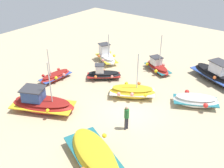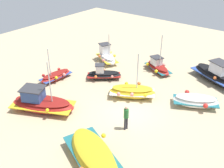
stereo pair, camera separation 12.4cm
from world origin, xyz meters
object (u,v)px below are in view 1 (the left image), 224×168
(fishing_boat_0, at_px, (42,103))
(fishing_boat_5, at_px, (157,66))
(fishing_boat_3, at_px, (196,101))
(fishing_boat_4, at_px, (94,156))
(fishing_boat_2, at_px, (106,56))
(fishing_boat_8, at_px, (132,92))
(fishing_boat_1, at_px, (215,74))
(person_walking, at_px, (127,116))
(fishing_boat_9, at_px, (56,76))
(fishing_boat_7, at_px, (103,74))

(fishing_boat_0, distance_m, fishing_boat_5, 11.37)
(fishing_boat_3, bearing_deg, fishing_boat_4, -131.37)
(fishing_boat_2, bearing_deg, fishing_boat_3, -164.70)
(fishing_boat_3, relative_size, fishing_boat_8, 0.96)
(fishing_boat_0, relative_size, fishing_boat_5, 1.38)
(fishing_boat_1, bearing_deg, person_walking, -77.64)
(fishing_boat_3, xyz_separation_m, fishing_boat_4, (8.95, -2.16, 0.14))
(fishing_boat_3, xyz_separation_m, fishing_boat_9, (3.53, -11.40, -0.10))
(fishing_boat_2, height_order, fishing_boat_7, fishing_boat_2)
(fishing_boat_3, height_order, fishing_boat_5, fishing_boat_5)
(fishing_boat_1, relative_size, fishing_boat_8, 1.28)
(fishing_boat_5, xyz_separation_m, person_walking, (8.89, 2.64, 0.58))
(fishing_boat_4, bearing_deg, person_walking, 119.27)
(fishing_boat_3, height_order, fishing_boat_7, fishing_boat_7)
(fishing_boat_5, relative_size, person_walking, 2.02)
(fishing_boat_7, bearing_deg, fishing_boat_5, -164.37)
(fishing_boat_1, distance_m, fishing_boat_3, 4.80)
(fishing_boat_5, bearing_deg, fishing_boat_8, 124.92)
(fishing_boat_8, xyz_separation_m, person_walking, (3.51, 1.88, 0.53))
(fishing_boat_5, bearing_deg, fishing_boat_9, 75.28)
(fishing_boat_1, relative_size, fishing_boat_7, 1.59)
(fishing_boat_4, bearing_deg, fishing_boat_3, 99.98)
(fishing_boat_7, xyz_separation_m, fishing_boat_9, (2.68, -3.25, -0.09))
(fishing_boat_9, bearing_deg, fishing_boat_1, -49.53)
(fishing_boat_0, height_order, fishing_boat_9, fishing_boat_0)
(fishing_boat_1, bearing_deg, fishing_boat_2, -140.52)
(person_walking, bearing_deg, fishing_boat_4, 109.18)
(fishing_boat_4, bearing_deg, fishing_boat_2, 149.55)
(fishing_boat_4, xyz_separation_m, fishing_boat_5, (-12.47, -3.00, -0.13))
(fishing_boat_1, xyz_separation_m, fishing_boat_3, (4.79, 0.18, -0.22))
(fishing_boat_7, distance_m, person_walking, 7.25)
(fishing_boat_7, bearing_deg, fishing_boat_9, -0.34)
(fishing_boat_9, relative_size, person_walking, 1.73)
(fishing_boat_0, bearing_deg, fishing_boat_7, -119.92)
(fishing_boat_4, height_order, fishing_boat_7, fishing_boat_7)
(fishing_boat_1, distance_m, person_walking, 10.44)
(fishing_boat_0, distance_m, fishing_boat_1, 14.76)
(fishing_boat_8, bearing_deg, fishing_boat_5, -113.75)
(fishing_boat_4, distance_m, person_walking, 3.62)
(fishing_boat_3, xyz_separation_m, person_walking, (5.38, -2.52, 0.59))
(fishing_boat_0, bearing_deg, fishing_boat_5, -133.61)
(fishing_boat_2, bearing_deg, fishing_boat_0, 127.64)
(fishing_boat_5, bearing_deg, fishing_boat_7, 82.35)
(fishing_boat_2, relative_size, person_walking, 1.82)
(fishing_boat_2, relative_size, fishing_boat_9, 1.05)
(fishing_boat_1, height_order, fishing_boat_3, fishing_boat_1)
(fishing_boat_4, xyz_separation_m, person_walking, (-3.58, -0.36, 0.44))
(fishing_boat_9, bearing_deg, fishing_boat_5, -37.65)
(fishing_boat_7, distance_m, fishing_boat_9, 4.21)
(fishing_boat_8, bearing_deg, fishing_boat_0, 20.59)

